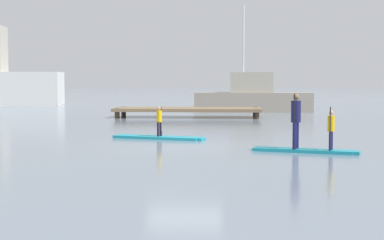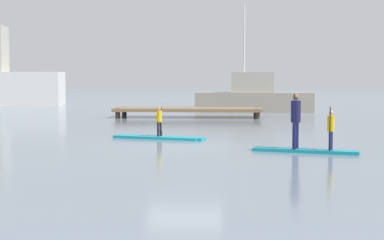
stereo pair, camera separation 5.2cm
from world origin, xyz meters
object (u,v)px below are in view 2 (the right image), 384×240
(paddleboard_near, at_px, (159,137))
(fishing_boat_green_midground, at_px, (254,98))
(paddler_child_solo, at_px, (159,120))
(paddler_child_front, at_px, (331,128))
(paddler_adult, at_px, (296,117))
(paddleboard_far, at_px, (305,151))

(paddleboard_near, height_order, fishing_boat_green_midground, fishing_boat_green_midground)
(paddler_child_solo, height_order, fishing_boat_green_midground, fishing_boat_green_midground)
(paddleboard_near, distance_m, paddler_child_front, 7.06)
(paddler_child_front, height_order, fishing_boat_green_midground, fishing_boat_green_midground)
(paddleboard_near, bearing_deg, paddler_child_solo, 35.09)
(paddleboard_near, relative_size, fishing_boat_green_midground, 0.45)
(paddler_child_front, bearing_deg, paddler_child_solo, 143.48)
(paddler_child_solo, xyz_separation_m, paddler_child_front, (5.64, -4.18, 0.05))
(paddleboard_near, distance_m, fishing_boat_green_midground, 19.71)
(paddleboard_near, distance_m, paddler_adult, 6.12)
(paddleboard_far, distance_m, paddler_adult, 1.06)
(paddleboard_far, xyz_separation_m, fishing_boat_green_midground, (-0.86, 23.20, 0.87))
(paddler_child_solo, bearing_deg, paddler_child_front, -36.52)
(paddleboard_near, height_order, paddler_child_front, paddler_child_front)
(paddler_child_solo, relative_size, paddler_child_front, 0.84)
(paddleboard_near, xyz_separation_m, paddler_child_front, (5.66, -4.17, 0.72))
(paddleboard_near, xyz_separation_m, paddler_child_solo, (0.01, 0.01, 0.66))
(fishing_boat_green_midground, bearing_deg, paddleboard_far, -87.87)
(paddleboard_far, relative_size, fishing_boat_green_midground, 0.41)
(paddler_child_front, distance_m, fishing_boat_green_midground, 23.49)
(paddler_adult, bearing_deg, paddleboard_near, 140.31)
(paddler_adult, xyz_separation_m, fishing_boat_green_midground, (-0.57, 23.12, -0.14))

